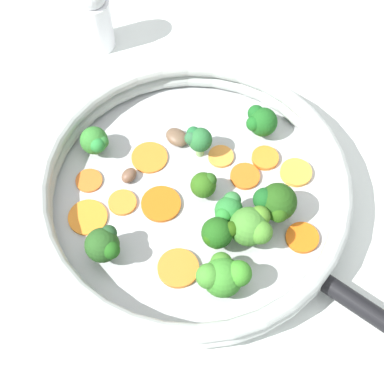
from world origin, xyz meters
name	(u,v)px	position (x,y,z in m)	size (l,w,h in m)	color
ground_plane	(192,203)	(0.00, 0.00, 0.00)	(4.00, 4.00, 0.00)	white
skillet	(192,201)	(0.00, 0.00, 0.01)	(0.34, 0.34, 0.01)	#B2B5B7
skillet_rim_wall	(192,190)	(0.00, 0.00, 0.03)	(0.36, 0.36, 0.04)	#B1B9B5
skillet_rivet_left	(293,299)	(0.16, 0.05, 0.02)	(0.01, 0.01, 0.01)	#AFB6B6
skillet_rivet_right	(326,252)	(0.12, 0.11, 0.02)	(0.01, 0.01, 0.01)	#B4B8B9
carrot_slice_0	(244,174)	(0.00, 0.07, 0.01)	(0.04, 0.04, 0.00)	orange
carrot_slice_1	(88,217)	(-0.03, -0.12, 0.01)	(0.05, 0.05, 0.00)	orange
carrot_slice_2	(296,173)	(0.02, 0.13, 0.01)	(0.04, 0.04, 0.01)	orange
carrot_slice_3	(302,238)	(0.10, 0.09, 0.01)	(0.04, 0.04, 0.01)	#DF5E11
carrot_slice_4	(89,181)	(-0.07, -0.10, 0.01)	(0.03, 0.03, 0.00)	orange
carrot_slice_5	(265,158)	(-0.01, 0.10, 0.01)	(0.03, 0.03, 0.01)	orange
carrot_slice_6	(161,204)	(-0.01, -0.04, 0.01)	(0.05, 0.05, 0.00)	#D65D12
carrot_slice_7	(122,202)	(-0.03, -0.08, 0.01)	(0.03, 0.03, 0.00)	orange
carrot_slice_8	(150,158)	(-0.07, -0.02, 0.01)	(0.04, 0.04, 0.00)	orange
carrot_slice_9	(221,156)	(-0.04, 0.05, 0.01)	(0.03, 0.03, 0.00)	orange
carrot_slice_10	(178,268)	(0.07, -0.05, 0.01)	(0.05, 0.05, 0.01)	orange
broccoli_floret_0	(198,139)	(-0.05, 0.03, 0.04)	(0.03, 0.03, 0.04)	#8BB265
broccoli_floret_1	(104,245)	(0.03, -0.12, 0.04)	(0.04, 0.04, 0.05)	#7AB06E
broccoli_floret_2	(275,202)	(0.06, 0.07, 0.04)	(0.05, 0.05, 0.05)	#5F9347
broccoli_floret_3	(220,232)	(0.07, 0.00, 0.04)	(0.03, 0.04, 0.05)	#6DA24E
broccoli_floret_4	(252,226)	(0.07, 0.04, 0.04)	(0.05, 0.05, 0.05)	#5C954A
broccoli_floret_5	(202,182)	(0.00, 0.01, 0.03)	(0.03, 0.03, 0.04)	#76A35B
broccoli_floret_6	(223,275)	(0.11, -0.01, 0.04)	(0.05, 0.06, 0.05)	olive
broccoli_floret_7	(229,210)	(0.04, 0.03, 0.04)	(0.03, 0.04, 0.04)	#84B268
broccoli_floret_8	(95,141)	(-0.11, -0.08, 0.03)	(0.04, 0.03, 0.04)	#7DA46E
broccoli_floret_9	(261,121)	(-0.05, 0.11, 0.04)	(0.04, 0.04, 0.04)	#608843
mushroom_piece_0	(129,175)	(-0.05, -0.06, 0.02)	(0.02, 0.02, 0.01)	brown
mushroom_piece_1	(177,137)	(-0.08, 0.02, 0.02)	(0.03, 0.02, 0.01)	brown
salt_shaker	(95,16)	(-0.28, -0.01, 0.05)	(0.04, 0.04, 0.11)	white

